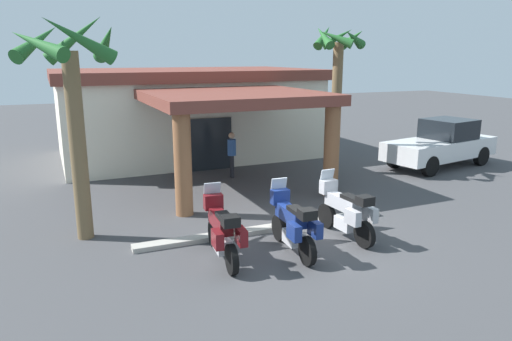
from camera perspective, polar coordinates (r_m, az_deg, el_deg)
ground_plane at (r=12.21m, az=5.95°, el=-8.09°), size 80.00×80.00×0.00m
motel_building at (r=21.95m, az=-8.23°, el=7.01°), size 11.54×12.57×3.92m
motorcycle_maroon at (r=10.69m, az=-4.09°, el=-7.28°), size 0.73×2.21×1.61m
motorcycle_blue at (r=11.10m, az=4.50°, el=-6.47°), size 0.71×2.21×1.61m
motorcycle_silver at (r=12.18m, az=10.79°, el=-4.83°), size 0.73×2.21×1.61m
pedestrian at (r=17.84m, az=-2.94°, el=2.30°), size 0.32×0.52×1.72m
pickup_truck_white at (r=21.13m, az=21.46°, el=2.98°), size 5.47×2.85×1.95m
palm_tree_roadside at (r=12.15m, az=-21.33°, el=9.54°), size 2.43×2.59×5.60m
palm_tree_near_portico at (r=18.56m, az=9.74°, el=11.91°), size 1.97×2.04×5.74m
curb_strip at (r=12.60m, az=1.31°, el=-7.03°), size 6.99×0.36×0.12m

